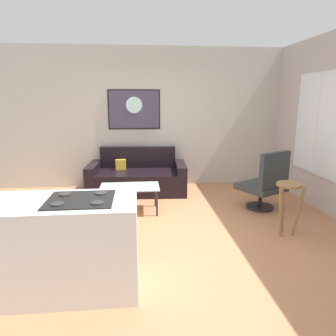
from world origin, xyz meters
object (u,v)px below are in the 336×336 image
coffee_table (130,189)px  armchair (266,183)px  bar_stool (288,196)px  wall_painting (134,109)px  couch (137,178)px

coffee_table → armchair: bearing=-2.8°
armchair → bar_stool: (-0.09, -0.94, 0.10)m
wall_painting → couch: bearing=-85.5°
coffee_table → wall_painting: bearing=86.9°
coffee_table → bar_stool: (2.11, -1.05, 0.16)m
armchair → coffee_table: bearing=177.2°
couch → coffee_table: couch is taller
couch → coffee_table: 1.12m
couch → coffee_table: size_ratio=2.04×
coffee_table → bar_stool: bearing=-26.5°
bar_stool → wall_painting: bearing=127.9°
bar_stool → wall_painting: 3.46m
couch → armchair: (2.08, -1.21, 0.17)m
coffee_table → armchair: 2.21m
couch → bar_stool: (1.99, -2.16, 0.27)m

